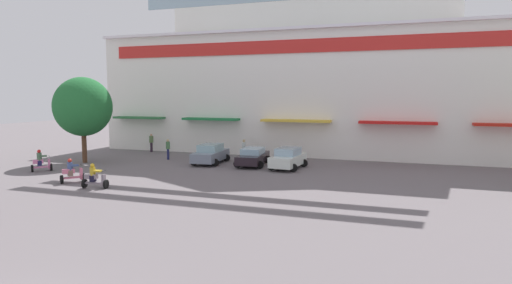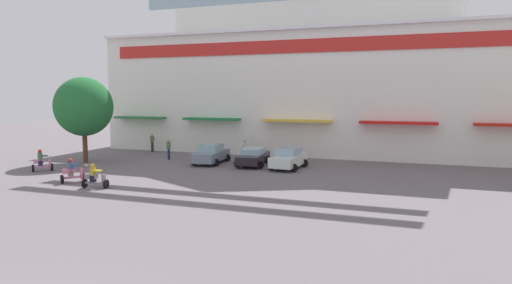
{
  "view_description": "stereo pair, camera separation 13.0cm",
  "coord_description": "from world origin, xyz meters",
  "px_view_note": "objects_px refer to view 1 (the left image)",
  "views": [
    {
      "loc": [
        8.94,
        -6.91,
        5.44
      ],
      "look_at": [
        0.13,
        18.31,
        2.57
      ],
      "focal_mm": 30.66,
      "sensor_mm": 36.0,
      "label": 1
    },
    {
      "loc": [
        9.06,
        -6.87,
        5.44
      ],
      "look_at": [
        0.13,
        18.31,
        2.57
      ],
      "focal_mm": 30.66,
      "sensor_mm": 36.0,
      "label": 2
    }
  ],
  "objects_px": {
    "parked_car_1": "(253,156)",
    "scooter_rider_2": "(95,178)",
    "parked_car_2": "(288,158)",
    "scooter_rider_4": "(72,172)",
    "pedestrian_2": "(151,142)",
    "plaza_tree_0": "(83,107)",
    "pedestrian_0": "(244,148)",
    "parked_car_0": "(211,154)",
    "pedestrian_1": "(168,148)",
    "scooter_rider_0": "(41,162)"
  },
  "relations": [
    {
      "from": "plaza_tree_0",
      "to": "scooter_rider_4",
      "type": "relative_size",
      "value": 4.52
    },
    {
      "from": "scooter_rider_0",
      "to": "scooter_rider_2",
      "type": "relative_size",
      "value": 1.02
    },
    {
      "from": "pedestrian_2",
      "to": "scooter_rider_0",
      "type": "bearing_deg",
      "value": -97.05
    },
    {
      "from": "parked_car_1",
      "to": "pedestrian_2",
      "type": "height_order",
      "value": "pedestrian_2"
    },
    {
      "from": "parked_car_0",
      "to": "pedestrian_1",
      "type": "xyz_separation_m",
      "value": [
        -4.34,
        0.78,
        0.22
      ]
    },
    {
      "from": "scooter_rider_2",
      "to": "pedestrian_1",
      "type": "xyz_separation_m",
      "value": [
        -1.91,
        11.54,
        0.39
      ]
    },
    {
      "from": "pedestrian_1",
      "to": "scooter_rider_2",
      "type": "bearing_deg",
      "value": -80.61
    },
    {
      "from": "pedestrian_1",
      "to": "parked_car_2",
      "type": "bearing_deg",
      "value": -6.3
    },
    {
      "from": "scooter_rider_0",
      "to": "scooter_rider_2",
      "type": "bearing_deg",
      "value": -24.63
    },
    {
      "from": "plaza_tree_0",
      "to": "parked_car_1",
      "type": "xyz_separation_m",
      "value": [
        13.37,
        3.13,
        -3.81
      ]
    },
    {
      "from": "scooter_rider_4",
      "to": "parked_car_2",
      "type": "bearing_deg",
      "value": 39.59
    },
    {
      "from": "parked_car_1",
      "to": "scooter_rider_2",
      "type": "xyz_separation_m",
      "value": [
        -5.96,
        -10.95,
        -0.09
      ]
    },
    {
      "from": "scooter_rider_2",
      "to": "pedestrian_2",
      "type": "distance_m",
      "value": 16.5
    },
    {
      "from": "pedestrian_0",
      "to": "parked_car_2",
      "type": "bearing_deg",
      "value": -35.41
    },
    {
      "from": "scooter_rider_2",
      "to": "parked_car_1",
      "type": "bearing_deg",
      "value": 61.43
    },
    {
      "from": "parked_car_1",
      "to": "scooter_rider_0",
      "type": "relative_size",
      "value": 2.89
    },
    {
      "from": "scooter_rider_4",
      "to": "scooter_rider_2",
      "type": "bearing_deg",
      "value": -20.34
    },
    {
      "from": "scooter_rider_2",
      "to": "scooter_rider_4",
      "type": "bearing_deg",
      "value": 159.66
    },
    {
      "from": "parked_car_2",
      "to": "pedestrian_0",
      "type": "distance_m",
      "value": 5.89
    },
    {
      "from": "plaza_tree_0",
      "to": "pedestrian_0",
      "type": "bearing_deg",
      "value": 27.21
    },
    {
      "from": "parked_car_0",
      "to": "scooter_rider_4",
      "type": "distance_m",
      "value": 11.0
    },
    {
      "from": "plaza_tree_0",
      "to": "scooter_rider_2",
      "type": "xyz_separation_m",
      "value": [
        7.41,
        -7.82,
        -3.9
      ]
    },
    {
      "from": "plaza_tree_0",
      "to": "pedestrian_2",
      "type": "xyz_separation_m",
      "value": [
        1.41,
        7.55,
        -3.52
      ]
    },
    {
      "from": "plaza_tree_0",
      "to": "scooter_rider_0",
      "type": "height_order",
      "value": "plaza_tree_0"
    },
    {
      "from": "parked_car_1",
      "to": "parked_car_2",
      "type": "bearing_deg",
      "value": -11.51
    },
    {
      "from": "parked_car_1",
      "to": "scooter_rider_2",
      "type": "distance_m",
      "value": 12.47
    },
    {
      "from": "parked_car_1",
      "to": "pedestrian_2",
      "type": "xyz_separation_m",
      "value": [
        -11.96,
        4.42,
        0.28
      ]
    },
    {
      "from": "scooter_rider_0",
      "to": "scooter_rider_4",
      "type": "bearing_deg",
      "value": -26.63
    },
    {
      "from": "plaza_tree_0",
      "to": "scooter_rider_2",
      "type": "relative_size",
      "value": 4.46
    },
    {
      "from": "scooter_rider_2",
      "to": "pedestrian_0",
      "type": "distance_m",
      "value": 14.37
    },
    {
      "from": "parked_car_2",
      "to": "scooter_rider_2",
      "type": "distance_m",
      "value": 13.67
    },
    {
      "from": "pedestrian_0",
      "to": "pedestrian_2",
      "type": "distance_m",
      "value": 10.27
    },
    {
      "from": "plaza_tree_0",
      "to": "parked_car_1",
      "type": "distance_m",
      "value": 14.25
    },
    {
      "from": "parked_car_0",
      "to": "scooter_rider_2",
      "type": "height_order",
      "value": "parked_car_0"
    },
    {
      "from": "parked_car_0",
      "to": "scooter_rider_0",
      "type": "bearing_deg",
      "value": -143.47
    },
    {
      "from": "parked_car_0",
      "to": "scooter_rider_4",
      "type": "bearing_deg",
      "value": -116.42
    },
    {
      "from": "parked_car_2",
      "to": "pedestrian_2",
      "type": "height_order",
      "value": "pedestrian_2"
    },
    {
      "from": "parked_car_1",
      "to": "parked_car_2",
      "type": "relative_size",
      "value": 1.14
    },
    {
      "from": "pedestrian_2",
      "to": "pedestrian_1",
      "type": "bearing_deg",
      "value": -43.13
    },
    {
      "from": "parked_car_1",
      "to": "pedestrian_2",
      "type": "relative_size",
      "value": 2.62
    },
    {
      "from": "parked_car_0",
      "to": "scooter_rider_4",
      "type": "relative_size",
      "value": 2.91
    },
    {
      "from": "parked_car_0",
      "to": "pedestrian_0",
      "type": "xyz_separation_m",
      "value": [
        1.71,
        2.99,
        0.2
      ]
    },
    {
      "from": "scooter_rider_4",
      "to": "pedestrian_2",
      "type": "relative_size",
      "value": 0.87
    },
    {
      "from": "scooter_rider_0",
      "to": "scooter_rider_2",
      "type": "xyz_separation_m",
      "value": [
        7.47,
        -3.43,
        -0.04
      ]
    },
    {
      "from": "scooter_rider_4",
      "to": "pedestrian_2",
      "type": "bearing_deg",
      "value": 103.73
    },
    {
      "from": "pedestrian_1",
      "to": "pedestrian_2",
      "type": "relative_size",
      "value": 1.0
    },
    {
      "from": "scooter_rider_4",
      "to": "pedestrian_1",
      "type": "distance_m",
      "value": 10.65
    },
    {
      "from": "parked_car_0",
      "to": "scooter_rider_4",
      "type": "height_order",
      "value": "parked_car_0"
    },
    {
      "from": "scooter_rider_2",
      "to": "pedestrian_2",
      "type": "xyz_separation_m",
      "value": [
        -6.0,
        15.37,
        0.37
      ]
    },
    {
      "from": "parked_car_2",
      "to": "scooter_rider_2",
      "type": "bearing_deg",
      "value": -130.84
    }
  ]
}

